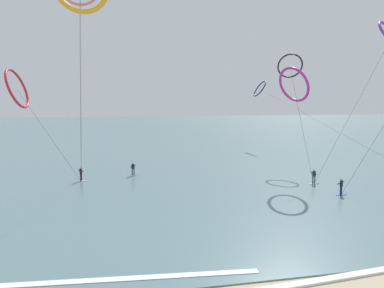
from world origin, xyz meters
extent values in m
cube|color=slate|center=(0.00, 104.44, 0.04)|extent=(400.00, 200.00, 0.08)
ellipsoid|color=#199351|center=(15.05, 23.50, 0.11)|extent=(1.40, 0.40, 0.06)
cylinder|color=#1E2823|center=(15.18, 23.53, 0.54)|extent=(0.12, 0.12, 0.80)
cylinder|color=#1E2823|center=(14.91, 23.47, 0.54)|extent=(0.12, 0.12, 0.80)
cube|color=#1E2823|center=(15.05, 23.50, 1.25)|extent=(0.35, 0.26, 0.62)
sphere|color=tan|center=(15.05, 23.50, 1.67)|extent=(0.22, 0.22, 0.22)
cylinder|color=#1E2823|center=(15.26, 23.66, 1.30)|extent=(0.19, 0.51, 0.39)
cylinder|color=#1E2823|center=(14.83, 23.58, 1.30)|extent=(0.19, 0.51, 0.39)
ellipsoid|color=#2647B7|center=(15.17, 18.63, 0.11)|extent=(1.40, 0.40, 0.06)
cylinder|color=#191E38|center=(15.06, 18.55, 0.54)|extent=(0.12, 0.12, 0.80)
cylinder|color=#191E38|center=(15.29, 18.71, 0.54)|extent=(0.12, 0.12, 0.80)
cube|color=#191E38|center=(15.17, 18.63, 1.25)|extent=(0.38, 0.34, 0.62)
sphere|color=tan|center=(15.17, 18.63, 1.67)|extent=(0.22, 0.22, 0.22)
cylinder|color=#191E38|center=(14.99, 18.63, 1.30)|extent=(0.36, 0.47, 0.39)
cylinder|color=#191E38|center=(15.35, 18.88, 1.30)|extent=(0.36, 0.47, 0.39)
ellipsoid|color=#8CC62D|center=(-5.17, 31.90, 0.11)|extent=(1.40, 0.40, 0.06)
cylinder|color=#191E38|center=(-5.05, 31.82, 0.54)|extent=(0.12, 0.12, 0.80)
cylinder|color=#191E38|center=(-5.28, 31.98, 0.54)|extent=(0.12, 0.12, 0.80)
cube|color=#191E38|center=(-5.17, 31.90, 1.25)|extent=(0.38, 0.35, 0.62)
sphere|color=tan|center=(-5.17, 31.90, 1.67)|extent=(0.22, 0.22, 0.22)
cylinder|color=#191E38|center=(-4.98, 31.90, 1.30)|extent=(0.36, 0.47, 0.39)
cylinder|color=#191E38|center=(-5.35, 32.14, 1.30)|extent=(0.36, 0.47, 0.39)
ellipsoid|color=silver|center=(-11.29, 30.01, 0.11)|extent=(1.40, 0.40, 0.06)
cylinder|color=black|center=(-11.25, 30.15, 0.54)|extent=(0.12, 0.12, 0.80)
cylinder|color=black|center=(-11.33, 29.88, 0.54)|extent=(0.12, 0.12, 0.80)
cube|color=black|center=(-11.29, 30.01, 1.25)|extent=(0.28, 0.36, 0.62)
sphere|color=tan|center=(-11.29, 30.01, 1.67)|extent=(0.22, 0.22, 0.22)
cylinder|color=black|center=(-11.23, 30.34, 1.30)|extent=(0.51, 0.23, 0.39)
cylinder|color=black|center=(-11.35, 29.92, 1.30)|extent=(0.51, 0.23, 0.39)
torus|color=black|center=(19.11, 38.33, 14.91)|extent=(3.77, 3.34, 3.84)
cylinder|color=#3F3F3F|center=(17.08, 30.91, 7.40)|extent=(4.09, 14.85, 14.81)
torus|color=navy|center=(21.88, 56.89, 12.07)|extent=(2.40, 3.91, 3.36)
cylinder|color=#3F3F3F|center=(22.36, 32.75, 5.98)|extent=(0.98, 48.29, 11.97)
torus|color=red|center=(-16.91, 27.19, 10.78)|extent=(2.08, 4.48, 4.19)
cylinder|color=#3F3F3F|center=(-14.10, 28.60, 5.33)|extent=(5.65, 2.85, 10.66)
cylinder|color=#3F3F3F|center=(-10.77, 28.29, 10.81)|extent=(1.07, 3.47, 21.61)
cylinder|color=#3F3F3F|center=(-10.10, 22.41, 8.74)|extent=(2.40, 15.23, 17.49)
cylinder|color=#3F3F3F|center=(21.25, 25.52, 8.75)|extent=(12.43, 4.08, 17.51)
torus|color=#CC288E|center=(14.25, 27.57, 11.49)|extent=(3.58, 5.01, 4.28)
cylinder|color=#3F3F3F|center=(14.65, 25.54, 5.67)|extent=(0.82, 4.10, 11.34)
cube|color=white|center=(5.37, 4.04, 0.06)|extent=(12.85, 1.62, 0.12)
cube|color=white|center=(-7.92, 6.16, 0.06)|extent=(17.82, 1.90, 0.12)
camera|label=1|loc=(-6.15, -11.58, 9.49)|focal=32.16mm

